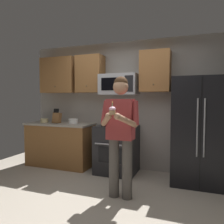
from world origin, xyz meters
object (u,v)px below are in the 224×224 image
(microwave, at_px, (119,84))
(bowl_large_white, at_px, (73,121))
(refrigerator, at_px, (200,131))
(person, at_px, (120,130))
(cupcake, at_px, (112,111))
(knife_block, at_px, (57,118))
(bowl_small_colored, at_px, (44,120))
(oven_range, at_px, (117,149))

(microwave, xyz_separation_m, bowl_large_white, (-1.00, -0.06, -0.75))
(refrigerator, height_order, person, refrigerator)
(person, relative_size, cupcake, 10.13)
(knife_block, xyz_separation_m, bowl_small_colored, (-0.35, 0.03, -0.07))
(bowl_large_white, relative_size, person, 0.12)
(refrigerator, relative_size, bowl_small_colored, 10.26)
(oven_range, relative_size, bowl_small_colored, 5.31)
(bowl_small_colored, bearing_deg, cupcake, -32.73)
(refrigerator, bearing_deg, bowl_large_white, 177.75)
(person, bearing_deg, bowl_large_white, 142.37)
(knife_block, height_order, bowl_large_white, knife_block)
(refrigerator, distance_m, bowl_large_white, 2.50)
(knife_block, distance_m, cupcake, 2.22)
(cupcake, bearing_deg, microwave, 105.63)
(microwave, xyz_separation_m, cupcake, (0.41, -1.48, -0.43))
(refrigerator, distance_m, cupcake, 1.75)
(bowl_small_colored, bearing_deg, microwave, 4.11)
(cupcake, bearing_deg, refrigerator, 50.55)
(knife_block, height_order, person, person)
(refrigerator, relative_size, bowl_large_white, 8.71)
(knife_block, xyz_separation_m, person, (1.76, -1.00, -0.04))
(bowl_large_white, bearing_deg, knife_block, -165.74)
(cupcake, bearing_deg, knife_block, 142.96)
(refrigerator, relative_size, person, 1.02)
(bowl_large_white, bearing_deg, oven_range, -3.38)
(oven_range, distance_m, bowl_small_colored, 1.77)
(cupcake, bearing_deg, bowl_small_colored, 147.27)
(microwave, relative_size, cupcake, 4.26)
(refrigerator, height_order, knife_block, refrigerator)
(oven_range, relative_size, person, 0.53)
(oven_range, bearing_deg, microwave, 89.98)
(bowl_large_white, relative_size, bowl_small_colored, 1.18)
(person, bearing_deg, cupcake, -90.00)
(bowl_small_colored, distance_m, cupcake, 2.53)
(oven_range, height_order, bowl_small_colored, bowl_small_colored)
(refrigerator, bearing_deg, oven_range, 178.50)
(microwave, bearing_deg, bowl_large_white, -176.54)
(person, bearing_deg, refrigerator, 42.38)
(refrigerator, distance_m, person, 1.47)
(knife_block, distance_m, bowl_small_colored, 0.36)
(knife_block, bearing_deg, refrigerator, -0.19)
(bowl_small_colored, relative_size, cupcake, 1.01)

